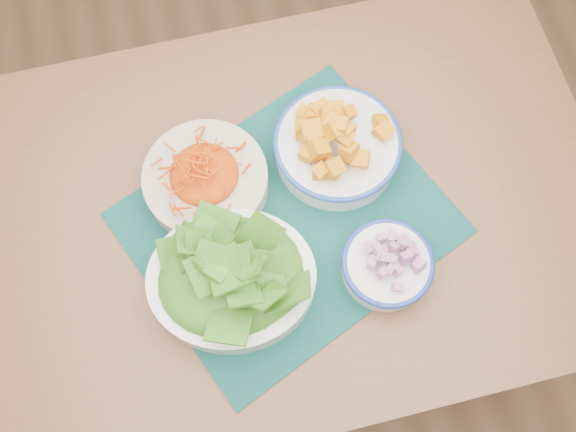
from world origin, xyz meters
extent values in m
plane|color=#9F724D|center=(0.00, 0.00, 0.00)|extent=(4.00, 4.00, 0.00)
cube|color=brown|center=(-0.19, 0.09, 0.73)|extent=(1.17, 0.79, 0.04)
cylinder|color=brown|center=(0.32, -0.25, 0.35)|extent=(0.06, 0.06, 0.71)
cylinder|color=brown|center=(-0.70, 0.42, 0.35)|extent=(0.06, 0.06, 0.71)
cylinder|color=brown|center=(0.33, 0.40, 0.35)|extent=(0.06, 0.06, 0.71)
cube|color=#072E2B|center=(-0.19, 0.06, 0.75)|extent=(0.62, 0.57, 0.00)
cylinder|color=beige|center=(-0.31, 0.16, 0.78)|extent=(0.27, 0.27, 0.05)
ellipsoid|color=#E34909|center=(-0.31, 0.16, 0.82)|extent=(0.19, 0.19, 0.03)
cylinder|color=silver|center=(-0.07, 0.16, 0.78)|extent=(0.28, 0.28, 0.05)
torus|color=#1F4391|center=(-0.07, 0.16, 0.80)|extent=(0.22, 0.22, 0.01)
ellipsoid|color=orange|center=(-0.07, 0.16, 0.83)|extent=(0.19, 0.19, 0.05)
ellipsoid|color=#226011|center=(-0.30, -0.03, 0.84)|extent=(0.24, 0.20, 0.06)
cylinder|color=silver|center=(-0.06, -0.07, 0.78)|extent=(0.17, 0.17, 0.05)
torus|color=navy|center=(-0.06, -0.07, 0.80)|extent=(0.15, 0.15, 0.01)
ellipsoid|color=#7F0E4D|center=(-0.06, -0.07, 0.82)|extent=(0.13, 0.13, 0.03)
camera|label=1|loc=(-0.28, -0.30, 1.79)|focal=40.00mm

